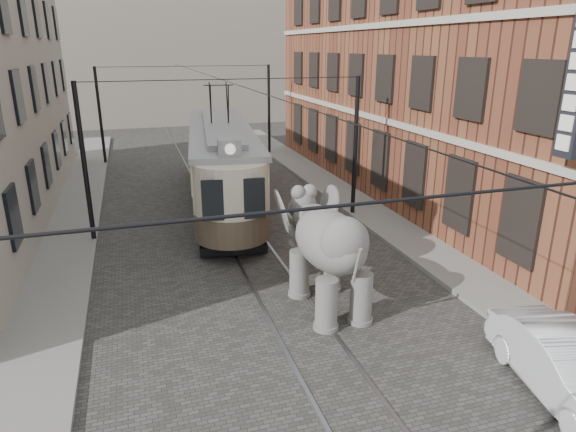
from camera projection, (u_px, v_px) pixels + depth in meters
name	position (u px, v px, depth m)	size (l,w,h in m)	color
ground	(278.00, 290.00, 15.51)	(120.00, 120.00, 0.00)	#423F3D
tram_rails	(278.00, 290.00, 15.51)	(1.54, 80.00, 0.02)	slate
sidewalk_right	(446.00, 264.00, 17.18)	(2.00, 60.00, 0.15)	slate
sidewalk_left	(48.00, 320.00, 13.66)	(2.00, 60.00, 0.15)	slate
brick_building	(440.00, 70.00, 24.84)	(8.00, 26.00, 12.00)	brown
distant_block	(164.00, 48.00, 49.48)	(28.00, 10.00, 14.00)	gray
catenary	(235.00, 162.00, 19.02)	(11.00, 30.20, 6.00)	black
tram	(221.00, 145.00, 23.43)	(2.88, 13.95, 5.53)	beige
elephant	(329.00, 257.00, 13.98)	(2.86, 5.19, 3.18)	#615E59
parked_car	(568.00, 368.00, 10.59)	(1.52, 4.32, 1.42)	silver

